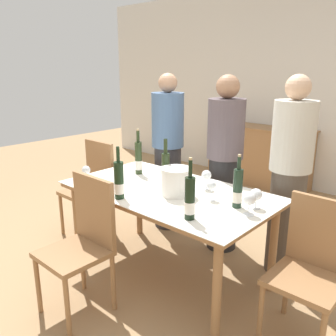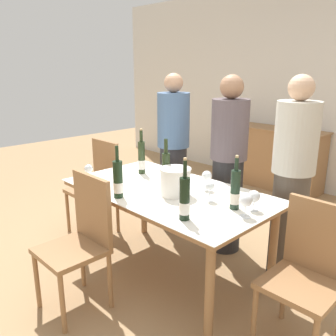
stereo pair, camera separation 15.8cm
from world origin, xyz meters
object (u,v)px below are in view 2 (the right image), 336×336
at_px(wine_bottle_0, 235,191).
at_px(chair_near_front, 81,234).
at_px(sideboard_cabinet, 270,157).
at_px(wine_bottle_4, 142,158).
at_px(person_guest_left, 228,167).
at_px(dining_table, 168,199).
at_px(wine_glass_0, 89,169).
at_px(wine_glass_3, 254,197).
at_px(person_host, 173,153).
at_px(person_guest_right, 292,181).
at_px(wine_glass_4, 210,187).
at_px(wine_bottle_1, 166,171).
at_px(ice_bucket, 175,181).
at_px(wine_bottle_2, 185,199).
at_px(chair_left_end, 98,181).
at_px(wine_glass_1, 246,201).
at_px(chair_right_end, 309,267).
at_px(wine_glass_2, 207,176).
at_px(wine_bottle_3, 118,180).

distance_m(wine_bottle_0, chair_near_front, 1.12).
xyz_separation_m(sideboard_cabinet, wine_bottle_0, (1.23, -2.63, 0.45)).
height_order(wine_bottle_4, person_guest_left, person_guest_left).
xyz_separation_m(dining_table, wine_bottle_0, (0.59, 0.06, 0.20)).
distance_m(wine_glass_0, wine_glass_3, 1.39).
bearing_deg(dining_table, person_host, 132.33).
relative_size(wine_glass_0, person_guest_right, 0.09).
distance_m(wine_glass_3, wine_glass_4, 0.33).
relative_size(wine_bottle_1, person_guest_left, 0.25).
height_order(ice_bucket, wine_glass_3, ice_bucket).
distance_m(ice_bucket, wine_bottle_4, 0.64).
height_order(ice_bucket, wine_bottle_4, wine_bottle_4).
relative_size(wine_bottle_2, person_host, 0.25).
relative_size(wine_bottle_1, wine_glass_4, 2.70).
height_order(wine_bottle_0, person_host, person_host).
distance_m(wine_glass_0, chair_left_end, 0.72).
bearing_deg(sideboard_cabinet, chair_left_end, -100.58).
bearing_deg(wine_glass_1, wine_glass_0, -166.90).
bearing_deg(chair_right_end, ice_bucket, -172.91).
bearing_deg(person_host, wine_bottle_4, -74.49).
relative_size(ice_bucket, chair_right_end, 0.26).
bearing_deg(wine_glass_0, wine_bottle_4, 74.25).
relative_size(wine_bottle_2, chair_right_end, 0.44).
distance_m(wine_glass_2, person_host, 0.99).
relative_size(wine_bottle_0, person_guest_right, 0.23).
bearing_deg(dining_table, wine_glass_1, -0.66).
xyz_separation_m(chair_near_front, person_guest_right, (0.84, 1.40, 0.27)).
bearing_deg(wine_bottle_0, ice_bucket, -168.48).
xyz_separation_m(wine_bottle_0, person_host, (-1.24, 0.66, -0.07)).
height_order(wine_bottle_3, wine_glass_0, wine_bottle_3).
xyz_separation_m(wine_bottle_3, chair_near_front, (-0.02, -0.32, -0.34)).
bearing_deg(wine_bottle_1, wine_bottle_3, -103.87).
distance_m(wine_glass_0, person_guest_left, 1.23).
bearing_deg(chair_near_front, person_guest_left, 80.92).
relative_size(wine_glass_4, person_host, 0.09).
xyz_separation_m(wine_glass_0, chair_near_front, (0.46, -0.37, -0.31)).
bearing_deg(person_guest_left, wine_glass_1, -47.13).
xyz_separation_m(wine_bottle_3, wine_glass_3, (0.84, 0.50, -0.04)).
xyz_separation_m(sideboard_cabinet, chair_left_end, (-0.49, -2.60, 0.12)).
bearing_deg(chair_left_end, chair_near_front, -39.05).
relative_size(wine_bottle_0, wine_bottle_1, 0.94).
height_order(wine_bottle_3, person_host, person_host).
relative_size(wine_bottle_0, chair_right_end, 0.41).
relative_size(wine_glass_1, chair_left_end, 0.17).
bearing_deg(wine_bottle_3, wine_bottle_2, 5.49).
height_order(wine_glass_2, wine_glass_3, wine_glass_2).
distance_m(wine_bottle_0, person_host, 1.40).
distance_m(wine_bottle_2, person_host, 1.52).
bearing_deg(ice_bucket, wine_glass_1, 2.85).
bearing_deg(wine_bottle_2, chair_near_front, -149.44).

